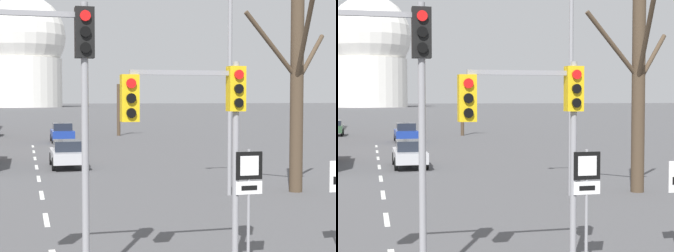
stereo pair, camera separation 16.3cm
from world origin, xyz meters
TOP-DOWN VIEW (x-y plane):
  - lane_stripe_2 at (0.00, 11.44)m, footprint 0.16×2.00m
  - lane_stripe_3 at (0.00, 15.94)m, footprint 0.16×2.00m
  - lane_stripe_4 at (0.00, 20.44)m, footprint 0.16×2.00m
  - lane_stripe_5 at (0.00, 24.94)m, footprint 0.16×2.00m
  - lane_stripe_6 at (0.00, 29.44)m, footprint 0.16×2.00m
  - lane_stripe_7 at (0.00, 33.94)m, footprint 0.16×2.00m
  - lane_stripe_8 at (0.00, 38.44)m, footprint 0.16×2.00m
  - traffic_signal_near_right at (2.94, 5.37)m, footprint 2.67×0.34m
  - traffic_signal_centre_tall at (-0.12, 4.90)m, footprint 2.24×0.34m
  - route_sign_post at (4.06, 5.30)m, footprint 0.60×0.08m
  - street_lamp_right at (6.60, 14.15)m, footprint 2.24×0.36m
  - sedan_near_left at (1.59, 24.44)m, footprint 1.73×4.28m
  - sedan_near_right at (2.48, 42.15)m, footprint 1.88×4.38m
  - bare_tree_right_near at (8.58, 49.20)m, footprint 1.37×3.46m
  - bare_tree_right_far at (9.76, 14.23)m, footprint 4.25×3.45m
  - capitol_dome at (0.00, 237.08)m, footprint 33.97×33.97m

SIDE VIEW (x-z plane):
  - lane_stripe_2 at x=0.00m, z-range 0.00..0.01m
  - lane_stripe_3 at x=0.00m, z-range 0.00..0.01m
  - lane_stripe_4 at x=0.00m, z-range 0.00..0.01m
  - lane_stripe_5 at x=0.00m, z-range 0.00..0.01m
  - lane_stripe_6 at x=0.00m, z-range 0.00..0.01m
  - lane_stripe_7 at x=0.00m, z-range 0.00..0.01m
  - lane_stripe_8 at x=0.00m, z-range 0.00..0.01m
  - sedan_near_left at x=1.59m, z-range 0.03..1.50m
  - sedan_near_right at x=2.48m, z-range 0.00..1.63m
  - route_sign_post at x=4.06m, z-range 0.48..3.08m
  - bare_tree_right_near at x=8.58m, z-range 0.16..5.75m
  - traffic_signal_near_right at x=2.94m, z-range 1.16..5.64m
  - bare_tree_right_far at x=9.76m, z-range 0.22..8.10m
  - traffic_signal_centre_tall at x=-0.12m, z-range 1.43..6.96m
  - street_lamp_right at x=6.60m, z-range 0.99..10.72m
  - capitol_dome at x=0.00m, z-range -0.62..47.36m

